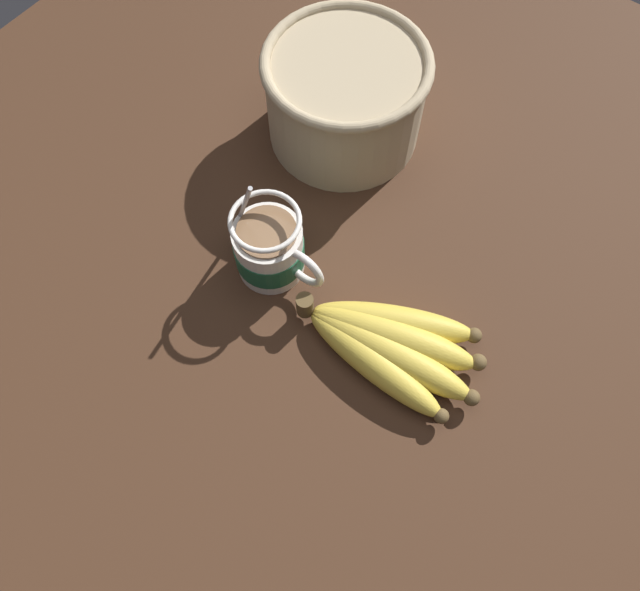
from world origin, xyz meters
TOP-DOWN VIEW (x-y plane):
  - table at (0.00, 0.00)cm, footprint 130.37×130.37cm
  - coffee_mug at (-7.87, -3.59)cm, footprint 13.91×8.21cm
  - banana_bunch at (9.36, -4.09)cm, footprint 22.48×13.52cm
  - woven_basket at (-13.22, 18.20)cm, footprint 20.82×20.82cm

SIDE VIEW (x-z plane):
  - table at x=0.00cm, z-range 0.00..3.77cm
  - banana_bunch at x=9.36cm, z-range 3.58..8.01cm
  - coffee_mug at x=-7.87cm, z-range 0.50..15.45cm
  - woven_basket at x=-13.22cm, z-range 4.11..16.93cm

